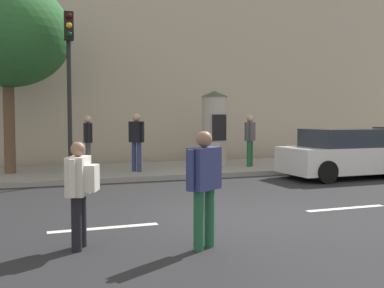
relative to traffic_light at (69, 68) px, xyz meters
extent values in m
plane|color=#232326|center=(2.55, -5.24, -3.16)|extent=(80.00, 80.00, 0.00)
cube|color=gray|center=(2.55, 1.76, -3.08)|extent=(36.00, 4.00, 0.15)
cube|color=silver|center=(0.15, -5.24, -3.15)|extent=(1.80, 0.16, 0.01)
cube|color=silver|center=(4.95, -5.24, -3.15)|extent=(1.80, 0.16, 0.01)
cube|color=#B7A893|center=(2.55, 6.76, 1.75)|extent=(36.00, 5.00, 9.82)
cylinder|color=black|center=(0.00, 0.11, -1.14)|extent=(0.12, 0.12, 3.74)
cube|color=black|center=(0.00, -0.07, 1.11)|extent=(0.24, 0.24, 0.75)
sphere|color=#390605|center=(0.00, -0.20, 1.34)|extent=(0.16, 0.16, 0.16)
sphere|color=#F2A519|center=(0.00, -0.20, 1.10)|extent=(0.16, 0.16, 0.16)
sphere|color=#07330F|center=(0.00, -0.20, 0.86)|extent=(0.16, 0.16, 0.16)
cylinder|color=#B2ADA3|center=(5.09, 2.06, -1.80)|extent=(0.88, 0.88, 2.42)
cone|color=#334C33|center=(5.09, 2.06, -0.49)|extent=(0.96, 0.96, 0.20)
cube|color=black|center=(5.09, 1.62, -1.68)|extent=(0.53, 0.02, 0.90)
cylinder|color=brown|center=(-1.63, 1.82, -1.72)|extent=(0.32, 0.32, 2.58)
ellipsoid|color=#28602D|center=(-1.63, 1.82, 1.15)|extent=(3.72, 3.72, 3.16)
cylinder|color=#1E5938|center=(1.40, -6.78, -2.75)|extent=(0.14, 0.14, 0.82)
cylinder|color=#1E5938|center=(1.18, -6.91, -2.75)|extent=(0.14, 0.14, 0.82)
cube|color=navy|center=(1.29, -6.85, -2.04)|extent=(0.55, 0.46, 0.58)
cylinder|color=navy|center=(1.54, -6.69, -2.04)|extent=(0.09, 0.09, 0.55)
cylinder|color=navy|center=(1.04, -7.00, -2.04)|extent=(0.09, 0.09, 0.55)
sphere|color=#8C664C|center=(1.29, -6.85, -1.64)|extent=(0.22, 0.22, 0.22)
cylinder|color=black|center=(-0.39, -6.39, -2.78)|extent=(0.14, 0.14, 0.75)
cylinder|color=black|center=(-0.30, -6.18, -2.78)|extent=(0.14, 0.14, 0.75)
cube|color=silver|center=(-0.34, -6.29, -2.14)|extent=(0.39, 0.52, 0.53)
cylinder|color=silver|center=(-0.45, -6.54, -2.14)|extent=(0.09, 0.09, 0.50)
cylinder|color=silver|center=(-0.24, -6.03, -2.14)|extent=(0.09, 0.09, 0.50)
sphere|color=#8C664C|center=(-0.34, -6.29, -1.78)|extent=(0.20, 0.20, 0.20)
cube|color=silver|center=(-0.18, -6.35, -2.17)|extent=(0.25, 0.32, 0.36)
cylinder|color=navy|center=(1.98, 1.04, -2.55)|extent=(0.14, 0.14, 0.91)
cylinder|color=navy|center=(2.10, 0.86, -2.55)|extent=(0.14, 0.14, 0.91)
cube|color=black|center=(2.04, 0.95, -1.78)|extent=(0.44, 0.50, 0.64)
cylinder|color=black|center=(1.89, 1.17, -1.78)|extent=(0.09, 0.09, 0.61)
cylinder|color=black|center=(2.19, 0.73, -1.78)|extent=(0.09, 0.09, 0.61)
sphere|color=tan|center=(2.04, 0.95, -1.33)|extent=(0.25, 0.25, 0.25)
cylinder|color=#4C4C51|center=(0.68, 2.02, -2.57)|extent=(0.14, 0.14, 0.88)
cylinder|color=#4C4C51|center=(0.67, 1.79, -2.57)|extent=(0.14, 0.14, 0.88)
cube|color=black|center=(0.68, 1.91, -1.82)|extent=(0.25, 0.47, 0.62)
cylinder|color=black|center=(0.68, 2.18, -1.82)|extent=(0.09, 0.09, 0.59)
cylinder|color=black|center=(0.67, 1.63, -1.82)|extent=(0.09, 0.09, 0.59)
sphere|color=beige|center=(0.68, 1.91, -1.39)|extent=(0.24, 0.24, 0.24)
cylinder|color=#1E5938|center=(5.93, 1.02, -2.57)|extent=(0.14, 0.14, 0.89)
cylinder|color=#1E5938|center=(6.08, 1.16, -2.57)|extent=(0.14, 0.14, 0.89)
cube|color=#4C4C51|center=(6.01, 1.09, -1.81)|extent=(0.47, 0.46, 0.63)
cylinder|color=#4C4C51|center=(5.82, 0.92, -1.81)|extent=(0.09, 0.09, 0.60)
cylinder|color=#4C4C51|center=(6.20, 1.26, -1.81)|extent=(0.09, 0.09, 0.60)
sphere|color=tan|center=(6.01, 1.09, -1.37)|extent=(0.24, 0.24, 0.24)
cube|color=silver|center=(8.18, -1.46, -2.60)|extent=(4.40, 1.77, 0.76)
cube|color=#262D38|center=(7.96, -1.46, -1.95)|extent=(2.47, 1.57, 0.54)
cylinder|color=black|center=(6.66, -2.29, -2.84)|extent=(0.64, 0.23, 0.64)
cylinder|color=black|center=(6.63, -0.67, -2.84)|extent=(0.64, 0.23, 0.64)
cylinder|color=black|center=(9.70, -0.63, -2.84)|extent=(0.64, 0.23, 0.64)
cylinder|color=black|center=(9.48, -0.69, -2.84)|extent=(0.65, 0.24, 0.64)
camera|label=1|loc=(-0.88, -12.49, -1.35)|focal=41.45mm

